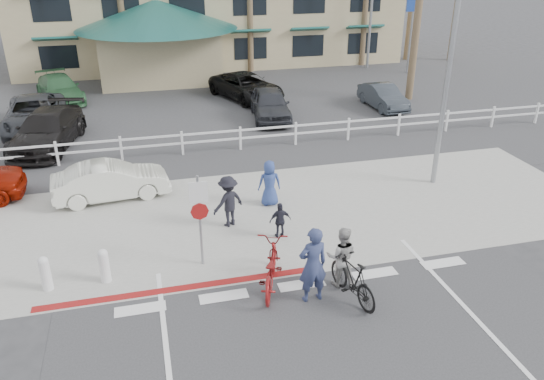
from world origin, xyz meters
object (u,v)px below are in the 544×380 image
object	(u,v)px
sign_post	(200,216)
bike_black	(353,279)
bike_red	(270,267)
car_white_sedan	(111,181)

from	to	relation	value
sign_post	bike_black	size ratio (longest dim) A/B	1.56
sign_post	bike_black	world-z (taller)	sign_post
bike_black	bike_red	bearing A→B (deg)	-40.33
sign_post	car_white_sedan	xyz separation A→B (m)	(-2.41, 4.84, -0.82)
sign_post	car_white_sedan	bearing A→B (deg)	116.47
car_white_sedan	sign_post	bearing A→B (deg)	-159.60
bike_black	car_white_sedan	distance (m)	9.24
bike_black	car_white_sedan	xyz separation A→B (m)	(-5.72, 7.26, 0.07)
car_white_sedan	bike_black	bearing A→B (deg)	-147.84
bike_black	car_white_sedan	world-z (taller)	car_white_sedan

